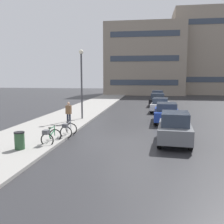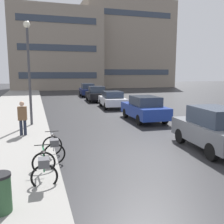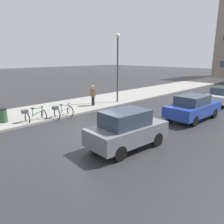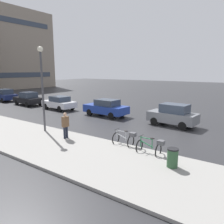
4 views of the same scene
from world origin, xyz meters
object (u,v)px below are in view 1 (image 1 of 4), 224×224
at_px(car_white, 160,105).
at_px(car_black, 157,100).
at_px(bicycle_second, 68,129).
at_px(car_blue, 166,113).
at_px(bicycle_nearest, 50,136).
at_px(streetlamp, 81,76).
at_px(car_grey, 175,128).
at_px(pedestrian, 69,112).
at_px(car_navy, 158,96).
at_px(trash_bin, 20,142).

bearing_deg(car_white, car_black, 91.22).
xyz_separation_m(bicycle_second, car_blue, (6.21, 5.99, 0.31)).
bearing_deg(bicycle_nearest, car_white, 65.69).
distance_m(car_white, streetlamp, 9.65).
distance_m(bicycle_second, car_black, 18.84).
relative_size(car_grey, pedestrian, 2.18).
bearing_deg(streetlamp, pedestrian, -98.13).
xyz_separation_m(car_grey, car_navy, (-0.14, 24.32, -0.03)).
xyz_separation_m(car_white, trash_bin, (-7.35, -15.60, -0.26)).
relative_size(car_navy, pedestrian, 2.30).
xyz_separation_m(car_grey, pedestrian, (-7.40, 4.21, 0.13)).
bearing_deg(pedestrian, car_navy, 70.14).
xyz_separation_m(car_blue, car_black, (-0.33, 11.91, -0.00)).
xyz_separation_m(car_black, trash_bin, (-7.23, -21.16, -0.30)).
height_order(car_grey, car_blue, car_grey).
relative_size(car_grey, car_white, 0.92).
bearing_deg(bicycle_second, car_blue, 43.95).
relative_size(car_blue, trash_bin, 4.42).
distance_m(car_black, streetlamp, 13.82).
bearing_deg(car_white, pedestrian, -129.51).
height_order(bicycle_nearest, car_white, car_white).
bearing_deg(streetlamp, car_white, 42.27).
xyz_separation_m(car_blue, car_white, (-0.21, 6.35, -0.05)).
xyz_separation_m(bicycle_nearest, car_blue, (6.60, 7.80, 0.31)).
height_order(bicycle_second, car_white, car_white).
relative_size(bicycle_nearest, car_black, 0.34).
distance_m(bicycle_nearest, trash_bin, 1.74).
bearing_deg(car_grey, trash_bin, -160.31).
bearing_deg(car_blue, car_grey, -89.74).
height_order(bicycle_second, car_blue, car_blue).
height_order(car_black, car_navy, car_navy).
relative_size(streetlamp, trash_bin, 5.91).
bearing_deg(car_white, bicycle_nearest, -114.31).
relative_size(car_navy, streetlamp, 0.69).
bearing_deg(car_blue, car_navy, 90.34).
distance_m(car_grey, streetlamp, 10.13).
xyz_separation_m(car_white, pedestrian, (-7.16, -8.68, 0.25)).
bearing_deg(pedestrian, bicycle_nearest, -82.02).
relative_size(car_black, trash_bin, 4.15).
distance_m(bicycle_nearest, bicycle_second, 1.85).
bearing_deg(trash_bin, streetlamp, 86.68).
bearing_deg(car_grey, car_navy, 90.32).
distance_m(bicycle_second, car_grey, 6.28).
height_order(car_blue, car_black, car_black).
bearing_deg(car_blue, pedestrian, -162.44).
height_order(bicycle_second, streetlamp, streetlamp).
relative_size(pedestrian, streetlamp, 0.30).
distance_m(car_black, car_navy, 5.87).
bearing_deg(car_navy, trash_bin, -105.41).
bearing_deg(car_grey, bicycle_nearest, -169.25).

